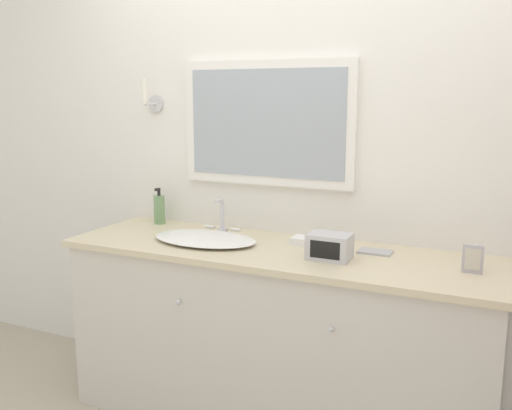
{
  "coord_description": "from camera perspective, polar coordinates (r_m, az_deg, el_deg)",
  "views": [
    {
      "loc": [
        1.0,
        -2.04,
        1.58
      ],
      "look_at": [
        -0.11,
        0.33,
        1.07
      ],
      "focal_mm": 40.0,
      "sensor_mm": 36.0,
      "label": 1
    }
  ],
  "objects": [
    {
      "name": "vanity_counter",
      "position": [
        2.81,
        2.13,
        -13.01
      ],
      "size": [
        2.06,
        0.62,
        0.87
      ],
      "color": "beige",
      "rests_on": "ground_plane"
    },
    {
      "name": "appliance_box",
      "position": [
        2.51,
        7.36,
        -4.14
      ],
      "size": [
        0.18,
        0.13,
        0.11
      ],
      "color": "#BCBCC1",
      "rests_on": "vanity_counter"
    },
    {
      "name": "hand_towel_near_sink",
      "position": [
        2.73,
        5.7,
        -3.69
      ],
      "size": [
        0.2,
        0.1,
        0.04
      ],
      "color": "white",
      "rests_on": "vanity_counter"
    },
    {
      "name": "sink_basin",
      "position": [
        2.8,
        -5.08,
        -3.29
      ],
      "size": [
        0.53,
        0.37,
        0.19
      ],
      "color": "white",
      "rests_on": "vanity_counter"
    },
    {
      "name": "picture_frame",
      "position": [
        2.45,
        20.86,
        -5.08
      ],
      "size": [
        0.08,
        0.01,
        0.12
      ],
      "color": "#B2B2B7",
      "rests_on": "vanity_counter"
    },
    {
      "name": "metal_tray",
      "position": [
        2.65,
        11.83,
        -4.6
      ],
      "size": [
        0.15,
        0.1,
        0.01
      ],
      "color": "#ADADB2",
      "rests_on": "vanity_counter"
    },
    {
      "name": "soap_bottle",
      "position": [
        3.21,
        -9.64,
        -0.39
      ],
      "size": [
        0.06,
        0.06,
        0.2
      ],
      "color": "#709966",
      "rests_on": "vanity_counter"
    },
    {
      "name": "wall_back",
      "position": [
        2.9,
        4.8,
        4.97
      ],
      "size": [
        8.0,
        0.18,
        2.55
      ],
      "color": "white",
      "rests_on": "ground_plane"
    }
  ]
}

